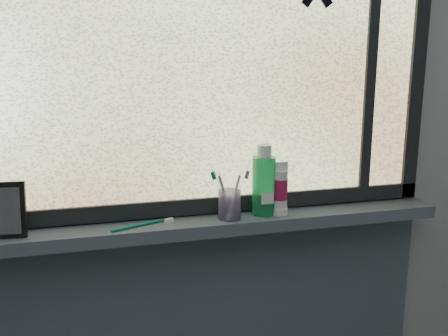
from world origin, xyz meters
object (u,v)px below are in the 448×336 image
mouthwash_bottle (264,180)px  cream_tube (280,187)px  vanity_mirror (2,210)px  toothbrush_cup (229,205)px

mouthwash_bottle → cream_tube: bearing=-16.1°
vanity_mirror → mouthwash_bottle: (0.76, 0.01, 0.03)m
vanity_mirror → toothbrush_cup: bearing=5.9°
vanity_mirror → cream_tube: (0.81, -0.00, 0.01)m
vanity_mirror → toothbrush_cup: (0.65, -0.01, -0.03)m
toothbrush_cup → cream_tube: (0.17, 0.00, 0.04)m
vanity_mirror → toothbrush_cup: size_ratio=1.72×
toothbrush_cup → cream_tube: 0.17m
vanity_mirror → cream_tube: size_ratio=1.29×
toothbrush_cup → vanity_mirror: bearing=179.3°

